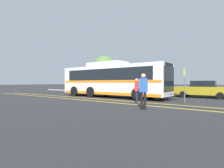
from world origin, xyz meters
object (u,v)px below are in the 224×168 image
at_px(tree_0, 104,68).
at_px(parked_car_1, 104,88).
at_px(transit_bus, 112,80).
at_px(parked_car_0, 78,87).
at_px(pedestrian_0, 143,89).
at_px(parked_car_2, 147,88).
at_px(bus_stop_sign, 185,81).
at_px(parked_car_3, 202,89).
at_px(pedestrian_1, 137,89).

bearing_deg(tree_0, parked_car_1, -50.53).
relative_size(transit_bus, parked_car_1, 2.76).
height_order(parked_car_0, tree_0, tree_0).
height_order(pedestrian_0, tree_0, tree_0).
bearing_deg(parked_car_2, transit_bus, -11.99).
xyz_separation_m(parked_car_1, tree_0, (-4.71, 5.72, 3.26)).
distance_m(transit_bus, bus_stop_sign, 6.82).
relative_size(pedestrian_0, bus_stop_sign, 0.77).
bearing_deg(parked_car_3, pedestrian_0, 171.53).
height_order(transit_bus, tree_0, tree_0).
xyz_separation_m(transit_bus, pedestrian_0, (5.95, -5.13, -0.61)).
bearing_deg(parked_car_3, parked_car_2, 84.20).
bearing_deg(bus_stop_sign, pedestrian_1, -47.42).
distance_m(pedestrian_1, tree_0, 19.31).
xyz_separation_m(parked_car_0, parked_car_2, (11.26, 0.29, 0.04)).
relative_size(transit_bus, parked_car_3, 2.35).
bearing_deg(parked_car_1, pedestrian_0, -136.03).
relative_size(parked_car_0, parked_car_2, 0.84).
bearing_deg(parked_car_0, bus_stop_sign, -106.41).
bearing_deg(parked_car_2, parked_car_0, -84.98).
relative_size(parked_car_1, pedestrian_1, 2.42).
bearing_deg(pedestrian_0, parked_car_2, -87.96).
bearing_deg(parked_car_1, tree_0, 35.68).
bearing_deg(tree_0, bus_stop_sign, -33.62).
height_order(parked_car_1, pedestrian_0, pedestrian_0).
height_order(parked_car_0, parked_car_2, parked_car_2).
xyz_separation_m(parked_car_2, parked_car_3, (5.70, -0.39, 0.01)).
distance_m(parked_car_0, pedestrian_0, 18.59).
bearing_deg(transit_bus, tree_0, -137.97).
bearing_deg(tree_0, transit_bus, -47.45).
xyz_separation_m(parked_car_0, parked_car_3, (16.95, -0.10, 0.05)).
relative_size(parked_car_1, parked_car_2, 0.83).
bearing_deg(parked_car_1, parked_car_0, 86.50).
distance_m(parked_car_0, bus_stop_sign, 17.47).
height_order(bus_stop_sign, tree_0, tree_0).
distance_m(parked_car_2, tree_0, 12.56).
bearing_deg(tree_0, pedestrian_1, -43.73).
height_order(parked_car_0, parked_car_1, parked_car_1).
bearing_deg(bus_stop_sign, pedestrian_0, -10.94).
xyz_separation_m(parked_car_1, bus_stop_sign, (11.58, -5.11, 0.81)).
bearing_deg(parked_car_3, parked_car_1, 87.48).
relative_size(transit_bus, parked_car_0, 2.73).
relative_size(transit_bus, bus_stop_sign, 4.65).
bearing_deg(bus_stop_sign, parked_car_1, -114.34).
distance_m(pedestrian_0, bus_stop_sign, 4.73).
bearing_deg(pedestrian_0, parked_car_1, -64.86).
bearing_deg(parked_car_0, transit_bus, -114.36).
distance_m(parked_car_0, parked_car_3, 16.96).
xyz_separation_m(parked_car_1, pedestrian_0, (10.73, -9.74, 0.35)).
distance_m(transit_bus, parked_car_3, 8.41).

